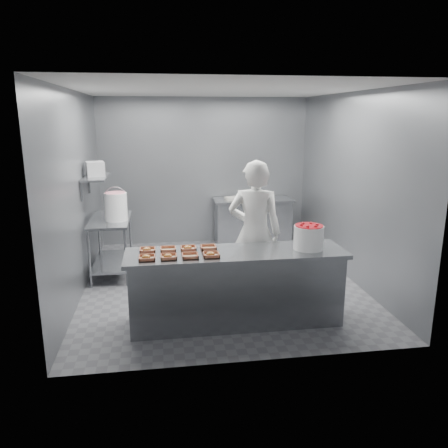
{
  "coord_description": "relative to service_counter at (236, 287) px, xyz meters",
  "views": [
    {
      "loc": [
        -0.86,
        -6.18,
        2.45
      ],
      "look_at": [
        0.03,
        -0.2,
        0.95
      ],
      "focal_mm": 35.0,
      "sensor_mm": 36.0,
      "label": 1
    }
  ],
  "objects": [
    {
      "name": "paper_stack",
      "position": [
        0.52,
        3.25,
        0.47
      ],
      "size": [
        0.34,
        0.28,
        0.05
      ],
      "primitive_type": "cube",
      "rotation": [
        0.0,
        0.0,
        0.21
      ],
      "color": "silver",
      "rests_on": "back_counter"
    },
    {
      "name": "rag",
      "position": [
        -1.67,
        2.13,
        0.46
      ],
      "size": [
        0.14,
        0.12,
        0.02
      ],
      "primitive_type": "cube",
      "rotation": [
        0.0,
        0.0,
        -0.02
      ],
      "color": "#CCB28C",
      "rests_on": "prep_table"
    },
    {
      "name": "tray_7",
      "position": [
        -0.31,
        0.14,
        0.47
      ],
      "size": [
        0.19,
        0.18,
        0.04
      ],
      "color": "tan",
      "rests_on": "service_counter"
    },
    {
      "name": "glaze_bucket",
      "position": [
        -1.53,
        1.83,
        0.67
      ],
      "size": [
        0.35,
        0.34,
        0.52
      ],
      "color": "white",
      "rests_on": "prep_table"
    },
    {
      "name": "wall_left",
      "position": [
        -2.0,
        1.35,
        0.95
      ],
      "size": [
        0.04,
        4.5,
        2.8
      ],
      "primitive_type": "cube",
      "color": "slate",
      "rests_on": "ground"
    },
    {
      "name": "tray_2",
      "position": [
        -0.55,
        -0.14,
        0.47
      ],
      "size": [
        0.19,
        0.18,
        0.04
      ],
      "color": "tan",
      "rests_on": "service_counter"
    },
    {
      "name": "worker",
      "position": [
        0.35,
        0.6,
        0.5
      ],
      "size": [
        0.8,
        0.65,
        1.91
      ],
      "primitive_type": "imported",
      "rotation": [
        0.0,
        0.0,
        2.83
      ],
      "color": "white",
      "rests_on": "ground"
    },
    {
      "name": "tray_4",
      "position": [
        -1.03,
        0.14,
        0.47
      ],
      "size": [
        0.19,
        0.18,
        0.06
      ],
      "color": "tan",
      "rests_on": "service_counter"
    },
    {
      "name": "wall_shelf",
      "position": [
        -1.82,
        1.95,
        1.1
      ],
      "size": [
        0.35,
        0.9,
        0.03
      ],
      "primitive_type": "cube",
      "color": "slate",
      "rests_on": "wall_left"
    },
    {
      "name": "tray_5",
      "position": [
        -0.79,
        0.14,
        0.47
      ],
      "size": [
        0.19,
        0.18,
        0.04
      ],
      "color": "tan",
      "rests_on": "service_counter"
    },
    {
      "name": "bucket_lid",
      "position": [
        -1.53,
        1.93,
        0.46
      ],
      "size": [
        0.38,
        0.38,
        0.02
      ],
      "primitive_type": "cylinder",
      "rotation": [
        0.0,
        0.0,
        -0.36
      ],
      "color": "white",
      "rests_on": "prep_table"
    },
    {
      "name": "appliance",
      "position": [
        -1.82,
        1.98,
        1.22
      ],
      "size": [
        0.31,
        0.34,
        0.22
      ],
      "primitive_type": "cube",
      "rotation": [
        0.0,
        0.0,
        0.23
      ],
      "color": "gray",
      "rests_on": "wall_shelf"
    },
    {
      "name": "service_counter",
      "position": [
        0.0,
        0.0,
        0.0
      ],
      "size": [
        2.6,
        0.7,
        0.9
      ],
      "color": "slate",
      "rests_on": "ground"
    },
    {
      "name": "tray_3",
      "position": [
        -0.31,
        -0.14,
        0.47
      ],
      "size": [
        0.19,
        0.18,
        0.06
      ],
      "color": "tan",
      "rests_on": "service_counter"
    },
    {
      "name": "tray_6",
      "position": [
        -0.55,
        0.14,
        0.47
      ],
      "size": [
        0.19,
        0.18,
        0.06
      ],
      "color": "tan",
      "rests_on": "service_counter"
    },
    {
      "name": "wall_back",
      "position": [
        0.0,
        3.6,
        0.95
      ],
      "size": [
        4.0,
        0.04,
        2.8
      ],
      "primitive_type": "cube",
      "color": "slate",
      "rests_on": "ground"
    },
    {
      "name": "floor",
      "position": [
        0.0,
        1.35,
        -0.45
      ],
      "size": [
        4.5,
        4.5,
        0.0
      ],
      "primitive_type": "plane",
      "color": "#4C4C51",
      "rests_on": "ground"
    },
    {
      "name": "tray_0",
      "position": [
        -1.03,
        -0.14,
        0.47
      ],
      "size": [
        0.19,
        0.18,
        0.06
      ],
      "color": "tan",
      "rests_on": "service_counter"
    },
    {
      "name": "ceiling",
      "position": [
        0.0,
        1.35,
        2.35
      ],
      "size": [
        4.5,
        4.5,
        0.0
      ],
      "primitive_type": "plane",
      "rotation": [
        3.14,
        0.0,
        0.0
      ],
      "color": "white",
      "rests_on": "wall_back"
    },
    {
      "name": "prep_table",
      "position": [
        -1.65,
        1.95,
        0.14
      ],
      "size": [
        0.6,
        1.2,
        0.9
      ],
      "color": "slate",
      "rests_on": "ground"
    },
    {
      "name": "strawberry_tub",
      "position": [
        0.87,
        -0.02,
        0.6
      ],
      "size": [
        0.35,
        0.35,
        0.29
      ],
      "color": "white",
      "rests_on": "service_counter"
    },
    {
      "name": "back_counter",
      "position": [
        0.9,
        3.25,
        -0.0
      ],
      "size": [
        1.5,
        0.6,
        0.9
      ],
      "color": "slate",
      "rests_on": "ground"
    },
    {
      "name": "tray_1",
      "position": [
        -0.79,
        -0.14,
        0.47
      ],
      "size": [
        0.19,
        0.18,
        0.06
      ],
      "color": "tan",
      "rests_on": "service_counter"
    },
    {
      "name": "wall_right",
      "position": [
        2.0,
        1.35,
        0.95
      ],
      "size": [
        0.04,
        4.5,
        2.8
      ],
      "primitive_type": "cube",
      "color": "slate",
      "rests_on": "ground"
    }
  ]
}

